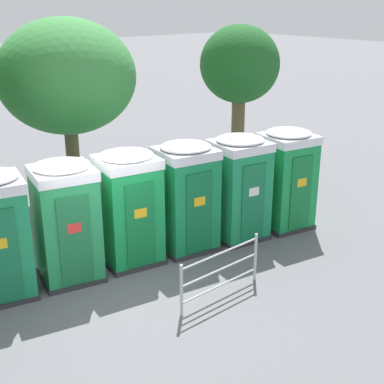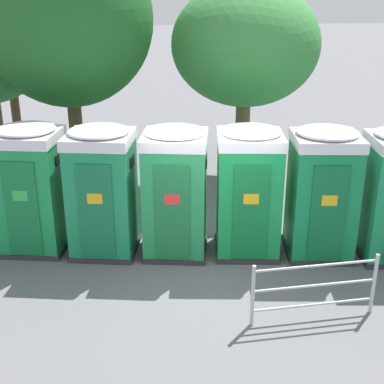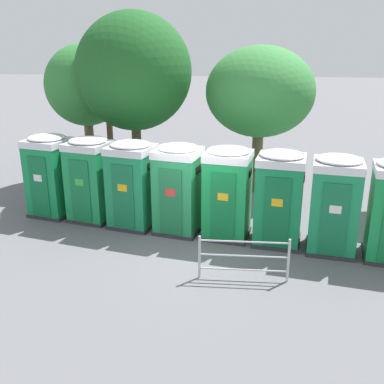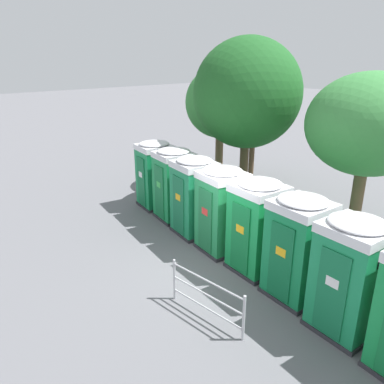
{
  "view_description": "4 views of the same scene",
  "coord_description": "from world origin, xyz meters",
  "px_view_note": "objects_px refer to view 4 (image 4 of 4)",
  "views": [
    {
      "loc": [
        -4.89,
        -8.66,
        5.56
      ],
      "look_at": [
        2.31,
        0.19,
        1.37
      ],
      "focal_mm": 50.0,
      "sensor_mm": 36.0,
      "label": 1
    },
    {
      "loc": [
        -1.54,
        -8.77,
        5.0
      ],
      "look_at": [
        -0.27,
        0.65,
        1.25
      ],
      "focal_mm": 50.0,
      "sensor_mm": 36.0,
      "label": 2
    },
    {
      "loc": [
        1.36,
        -11.09,
        5.2
      ],
      "look_at": [
        -0.19,
        0.64,
        1.2
      ],
      "focal_mm": 42.0,
      "sensor_mm": 36.0,
      "label": 3
    },
    {
      "loc": [
        6.07,
        -6.85,
        5.4
      ],
      "look_at": [
        -2.17,
        0.99,
        1.33
      ],
      "focal_mm": 35.0,
      "sensor_mm": 36.0,
      "label": 4
    }
  ],
  "objects_px": {
    "portapotty_4": "(257,226)",
    "portapotty_6": "(350,276)",
    "portapotty_1": "(174,184)",
    "street_tree_4": "(254,106)",
    "street_tree_1": "(247,94)",
    "street_tree_0": "(369,125)",
    "portapotty_2": "(194,196)",
    "event_barrier": "(206,296)",
    "portapotty_3": "(222,209)",
    "portapotty_5": "(298,247)",
    "portapotty_0": "(155,174)",
    "street_tree_2": "(220,103)"
  },
  "relations": [
    {
      "from": "portapotty_1",
      "to": "street_tree_4",
      "type": "xyz_separation_m",
      "value": [
        -1.28,
        6.04,
        2.08
      ]
    },
    {
      "from": "portapotty_2",
      "to": "street_tree_0",
      "type": "bearing_deg",
      "value": 46.37
    },
    {
      "from": "portapotty_0",
      "to": "portapotty_5",
      "type": "bearing_deg",
      "value": -10.07
    },
    {
      "from": "portapotty_5",
      "to": "street_tree_1",
      "type": "height_order",
      "value": "street_tree_1"
    },
    {
      "from": "event_barrier",
      "to": "street_tree_1",
      "type": "bearing_deg",
      "value": 123.02
    },
    {
      "from": "portapotty_2",
      "to": "portapotty_6",
      "type": "relative_size",
      "value": 1.0
    },
    {
      "from": "portapotty_0",
      "to": "portapotty_4",
      "type": "relative_size",
      "value": 1.0
    },
    {
      "from": "street_tree_4",
      "to": "portapotty_6",
      "type": "bearing_deg",
      "value": -41.94
    },
    {
      "from": "street_tree_1",
      "to": "street_tree_4",
      "type": "xyz_separation_m",
      "value": [
        -1.96,
        3.05,
        -0.83
      ]
    },
    {
      "from": "portapotty_2",
      "to": "portapotty_4",
      "type": "distance_m",
      "value": 2.8
    },
    {
      "from": "portapotty_5",
      "to": "street_tree_1",
      "type": "bearing_deg",
      "value": 140.62
    },
    {
      "from": "street_tree_4",
      "to": "portapotty_3",
      "type": "bearing_deg",
      "value": -58.6
    },
    {
      "from": "portapotty_6",
      "to": "portapotty_4",
      "type": "bearing_deg",
      "value": 168.36
    },
    {
      "from": "street_tree_0",
      "to": "portapotty_3",
      "type": "bearing_deg",
      "value": -118.98
    },
    {
      "from": "portapotty_6",
      "to": "event_barrier",
      "type": "height_order",
      "value": "portapotty_6"
    },
    {
      "from": "street_tree_0",
      "to": "street_tree_1",
      "type": "xyz_separation_m",
      "value": [
        -4.27,
        -0.45,
        0.66
      ]
    },
    {
      "from": "street_tree_1",
      "to": "event_barrier",
      "type": "height_order",
      "value": "street_tree_1"
    },
    {
      "from": "portapotty_5",
      "to": "street_tree_2",
      "type": "xyz_separation_m",
      "value": [
        -6.88,
        4.79,
        2.35
      ]
    },
    {
      "from": "portapotty_3",
      "to": "portapotty_1",
      "type": "bearing_deg",
      "value": 168.6
    },
    {
      "from": "portapotty_0",
      "to": "portapotty_5",
      "type": "distance_m",
      "value": 6.99
    },
    {
      "from": "portapotty_0",
      "to": "street_tree_0",
      "type": "bearing_deg",
      "value": 26.74
    },
    {
      "from": "portapotty_4",
      "to": "street_tree_1",
      "type": "height_order",
      "value": "street_tree_1"
    },
    {
      "from": "street_tree_4",
      "to": "portapotty_1",
      "type": "bearing_deg",
      "value": -78.0
    },
    {
      "from": "event_barrier",
      "to": "street_tree_0",
      "type": "bearing_deg",
      "value": 87.4
    },
    {
      "from": "portapotty_0",
      "to": "portapotty_6",
      "type": "bearing_deg",
      "value": -10.51
    },
    {
      "from": "portapotty_1",
      "to": "portapotty_5",
      "type": "bearing_deg",
      "value": -10.05
    },
    {
      "from": "portapotty_6",
      "to": "street_tree_1",
      "type": "relative_size",
      "value": 0.41
    },
    {
      "from": "street_tree_4",
      "to": "event_barrier",
      "type": "height_order",
      "value": "street_tree_4"
    },
    {
      "from": "portapotty_4",
      "to": "portapotty_5",
      "type": "distance_m",
      "value": 1.4
    },
    {
      "from": "street_tree_2",
      "to": "event_barrier",
      "type": "distance_m",
      "value": 9.69
    },
    {
      "from": "portapotty_4",
      "to": "street_tree_4",
      "type": "bearing_deg",
      "value": 128.69
    },
    {
      "from": "portapotty_1",
      "to": "portapotty_5",
      "type": "height_order",
      "value": "same"
    },
    {
      "from": "portapotty_1",
      "to": "street_tree_4",
      "type": "bearing_deg",
      "value": 102.0
    },
    {
      "from": "street_tree_0",
      "to": "street_tree_1",
      "type": "distance_m",
      "value": 4.34
    },
    {
      "from": "portapotty_5",
      "to": "portapotty_6",
      "type": "bearing_deg",
      "value": -12.72
    },
    {
      "from": "portapotty_4",
      "to": "street_tree_2",
      "type": "bearing_deg",
      "value": 140.5
    },
    {
      "from": "street_tree_0",
      "to": "event_barrier",
      "type": "relative_size",
      "value": 2.47
    },
    {
      "from": "portapotty_1",
      "to": "portapotty_6",
      "type": "xyz_separation_m",
      "value": [
        6.87,
        -1.28,
        -0.0
      ]
    },
    {
      "from": "portapotty_2",
      "to": "street_tree_0",
      "type": "relative_size",
      "value": 0.5
    },
    {
      "from": "street_tree_0",
      "to": "street_tree_1",
      "type": "height_order",
      "value": "street_tree_1"
    },
    {
      "from": "portapotty_0",
      "to": "portapotty_6",
      "type": "distance_m",
      "value": 8.38
    },
    {
      "from": "portapotty_1",
      "to": "portapotty_3",
      "type": "height_order",
      "value": "same"
    },
    {
      "from": "portapotty_2",
      "to": "portapotty_4",
      "type": "height_order",
      "value": "same"
    },
    {
      "from": "portapotty_2",
      "to": "street_tree_1",
      "type": "distance_m",
      "value": 4.46
    },
    {
      "from": "street_tree_1",
      "to": "portapotty_2",
      "type": "bearing_deg",
      "value": -78.35
    },
    {
      "from": "portapotty_3",
      "to": "portapotty_4",
      "type": "xyz_separation_m",
      "value": [
        1.39,
        -0.17,
        -0.0
      ]
    },
    {
      "from": "portapotty_4",
      "to": "portapotty_6",
      "type": "distance_m",
      "value": 2.8
    },
    {
      "from": "portapotty_2",
      "to": "portapotty_6",
      "type": "height_order",
      "value": "same"
    },
    {
      "from": "portapotty_2",
      "to": "street_tree_4",
      "type": "distance_m",
      "value": 7.2
    },
    {
      "from": "portapotty_6",
      "to": "street_tree_2",
      "type": "bearing_deg",
      "value": 148.25
    }
  ]
}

